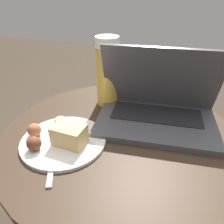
# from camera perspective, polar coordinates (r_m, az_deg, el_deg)

# --- Properties ---
(table) EXTENTS (0.67, 0.67, 0.53)m
(table) POSITION_cam_1_polar(r_m,az_deg,el_deg) (0.71, 1.78, -13.80)
(table) COLOR black
(table) RESTS_ON ground_plane
(laptop) EXTENTS (0.36, 0.24, 0.22)m
(laptop) POSITION_cam_1_polar(r_m,az_deg,el_deg) (0.66, 11.71, 1.13)
(laptop) COLOR #47474C
(laptop) RESTS_ON table
(beer_glass) EXTENTS (0.07, 0.07, 0.23)m
(beer_glass) POSITION_cam_1_polar(r_m,az_deg,el_deg) (0.73, -1.18, 10.42)
(beer_glass) COLOR gold
(beer_glass) RESTS_ON table
(snack_plate) EXTENTS (0.23, 0.23, 0.06)m
(snack_plate) POSITION_cam_1_polar(r_m,az_deg,el_deg) (0.59, -13.01, -6.46)
(snack_plate) COLOR white
(snack_plate) RESTS_ON table
(fork) EXTENTS (0.08, 0.16, 0.00)m
(fork) POSITION_cam_1_polar(r_m,az_deg,el_deg) (0.57, -15.13, -10.91)
(fork) COLOR silver
(fork) RESTS_ON table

